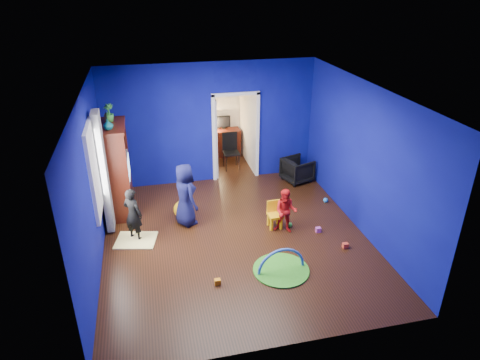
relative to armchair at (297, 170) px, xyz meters
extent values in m
cube|color=black|center=(-2.04, -2.20, -0.30)|extent=(5.00, 5.50, 0.01)
cube|color=white|center=(-2.04, -2.20, 2.60)|extent=(5.00, 5.50, 0.01)
cube|color=#0A0B71|center=(-2.04, 0.55, 1.15)|extent=(5.00, 0.02, 2.90)
cube|color=#0A0B71|center=(-2.04, -4.95, 1.15)|extent=(5.00, 0.02, 2.90)
cube|color=#0A0B71|center=(-4.54, -2.20, 1.15)|extent=(0.02, 5.50, 2.90)
cube|color=#0A0B71|center=(0.46, -2.20, 1.15)|extent=(0.02, 5.50, 2.90)
imported|color=black|center=(0.00, 0.00, 0.00)|extent=(0.82, 0.81, 0.59)
imported|color=black|center=(-3.94, -1.75, 0.24)|extent=(0.47, 0.44, 1.08)
imported|color=#0F1838|center=(-2.90, -1.41, 0.36)|extent=(0.64, 0.76, 1.32)
imported|color=red|center=(-1.03, -2.15, 0.16)|extent=(0.55, 0.51, 0.92)
imported|color=#0B555F|center=(-4.24, -0.88, 1.76)|extent=(0.20, 0.20, 0.20)
imported|color=#328A33|center=(-4.24, -0.36, 1.84)|extent=(0.26, 0.26, 0.36)
cube|color=#42120B|center=(-4.24, -0.58, 0.68)|extent=(0.58, 1.14, 1.96)
cube|color=silver|center=(-4.20, -0.58, 0.72)|extent=(0.46, 0.70, 0.54)
cube|color=#F2E07A|center=(-3.94, -1.85, -0.28)|extent=(0.87, 0.75, 0.03)
sphere|color=yellow|center=(-2.95, -1.16, -0.11)|extent=(0.38, 0.38, 0.38)
cube|color=yellow|center=(-1.18, -1.95, -0.05)|extent=(0.30, 0.30, 0.50)
cylinder|color=#419421|center=(-1.49, -3.34, -0.28)|extent=(0.98, 0.98, 0.03)
torus|color=#3F8CD8|center=(-1.49, -3.34, -0.28)|extent=(0.87, 0.12, 0.87)
cube|color=white|center=(-4.52, -1.85, 1.25)|extent=(0.03, 0.95, 1.55)
cube|color=slate|center=(-4.41, -1.30, 0.95)|extent=(0.14, 0.42, 2.40)
cube|color=white|center=(-1.44, 0.55, 0.75)|extent=(1.16, 0.10, 2.10)
cube|color=#3D140A|center=(-1.44, 2.06, 0.08)|extent=(0.88, 0.44, 0.75)
cube|color=black|center=(-1.44, 2.18, 0.65)|extent=(0.40, 0.05, 0.32)
sphere|color=#FFD88C|center=(-1.72, 2.12, 0.63)|extent=(0.14, 0.14, 0.14)
cube|color=black|center=(-1.44, 1.10, 0.16)|extent=(0.40, 0.40, 0.92)
cube|color=white|center=(-1.44, 2.17, 1.72)|extent=(0.88, 0.24, 0.04)
cube|color=#E54026|center=(-0.10, -2.96, -0.25)|extent=(0.10, 0.08, 0.10)
sphere|color=#2683DC|center=(0.25, -1.21, -0.24)|extent=(0.11, 0.11, 0.11)
cube|color=orange|center=(-2.63, -3.46, -0.25)|extent=(0.10, 0.08, 0.10)
sphere|color=green|center=(-0.88, -2.03, -0.24)|extent=(0.11, 0.11, 0.11)
cube|color=#BB469D|center=(-0.39, -2.33, -0.25)|extent=(0.10, 0.08, 0.10)
camera|label=1|loc=(-3.52, -9.04, 4.35)|focal=32.00mm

